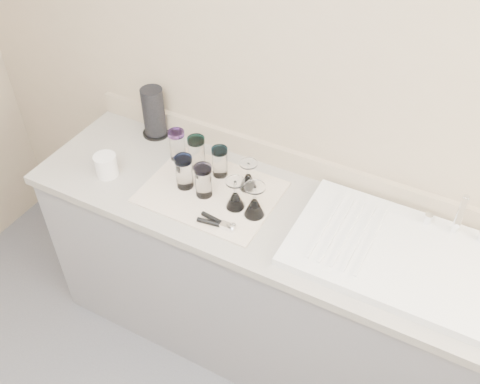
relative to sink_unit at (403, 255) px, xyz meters
The scene contains 14 objects.
counter_unit 0.72m from the sink_unit, behind, with size 2.06×0.62×0.90m.
sink_unit is the anchor object (origin of this frame).
dish_towel 0.81m from the sink_unit, behind, with size 0.55×0.42×0.01m, color white.
tumbler_teal 1.06m from the sink_unit, behind, with size 0.07×0.07×0.14m.
tumbler_cyan 0.95m from the sink_unit, behind, with size 0.08×0.08×0.15m.
tumbler_purple 0.84m from the sink_unit, behind, with size 0.07×0.07×0.14m.
tumbler_blue 0.93m from the sink_unit, behind, with size 0.08×0.08×0.15m.
tumbler_lavender 0.83m from the sink_unit, behind, with size 0.07×0.07×0.15m.
goblet_back_left 0.69m from the sink_unit, behind, with size 0.07×0.07×0.13m.
goblet_front_left 0.68m from the sink_unit, behind, with size 0.08×0.08×0.14m.
goblet_front_right 0.59m from the sink_unit, behind, with size 0.08×0.08×0.15m.
can_opener 0.71m from the sink_unit, 165.88° to the right, with size 0.16×0.06×0.02m.
white_mug 1.28m from the sink_unit, behind, with size 0.15×0.12×0.10m.
paper_towel_roll 1.28m from the sink_unit, 169.81° to the left, with size 0.13×0.13×0.24m.
Camera 1 is at (0.63, -0.23, 2.41)m, focal length 40.00 mm.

